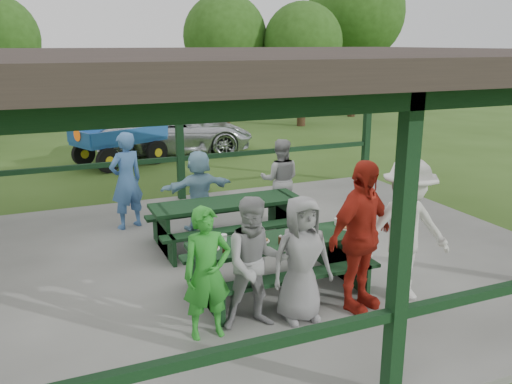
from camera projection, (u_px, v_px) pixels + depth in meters
name	position (u px, v px, depth m)	size (l,w,h in m)	color
ground	(245.00, 265.00, 8.70)	(90.00, 90.00, 0.00)	#335319
concrete_slab	(245.00, 262.00, 8.69)	(10.00, 8.00, 0.10)	slate
pavilion_structure	(244.00, 62.00, 7.85)	(10.60, 8.60, 3.24)	black
picnic_table_near	(278.00, 258.00, 7.48)	(2.45, 1.39, 0.75)	black
picnic_table_far	(227.00, 217.00, 9.25)	(2.58, 1.39, 0.75)	black
table_setting	(281.00, 235.00, 7.46)	(2.42, 0.45, 0.10)	white
contestant_green	(207.00, 273.00, 6.21)	(0.58, 0.38, 1.58)	#299128
contestant_grey_left	(256.00, 264.00, 6.42)	(0.79, 0.62, 1.63)	gray
contestant_grey_mid	(301.00, 259.00, 6.60)	(0.78, 0.51, 1.59)	gray
contestant_red	(361.00, 236.00, 6.83)	(1.15, 0.48, 1.97)	#A32115
contestant_white_fedora	(407.00, 231.00, 7.10)	(1.34, 0.89, 1.98)	silver
spectator_lblue	(199.00, 190.00, 9.90)	(1.37, 0.44, 1.48)	#86B6D0
spectator_blue	(126.00, 181.00, 9.92)	(0.66, 0.43, 1.80)	#426FAD
spectator_grey	(280.00, 180.00, 10.42)	(0.77, 0.60, 1.59)	gray
pickup_truck	(175.00, 132.00, 17.28)	(2.29, 4.96, 1.38)	silver
farm_trailer	(120.00, 144.00, 15.68)	(3.41, 2.28, 1.21)	#1A4A91
tree_mid	(225.00, 37.00, 22.56)	(3.48, 3.48, 5.44)	black
tree_right	(303.00, 43.00, 22.24)	(3.25, 3.25, 5.08)	black
tree_far_right	(356.00, 13.00, 24.82)	(4.48, 4.48, 7.00)	black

